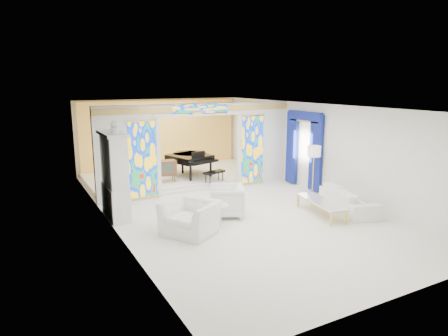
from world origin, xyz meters
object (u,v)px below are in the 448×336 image
armchair_left (190,217)px  sofa (349,199)px  coffee_table (321,202)px  grand_piano (191,158)px  china_cabinet (115,176)px  tv_console (167,168)px  armchair_right (227,201)px

armchair_left → sofa: 4.87m
coffee_table → grand_piano: bearing=105.2°
china_cabinet → tv_console: china_cabinet is taller
armchair_left → coffee_table: size_ratio=0.65×
armchair_right → grand_piano: 4.51m
grand_piano → tv_console: bearing=-173.3°
coffee_table → grand_piano: grand_piano is taller
sofa → armchair_left: bearing=102.6°
coffee_table → grand_piano: (-1.53, 5.64, 0.47)m
china_cabinet → sofa: (6.17, -2.58, -0.84)m
sofa → grand_piano: 6.24m
grand_piano → tv_console: (-1.16, -0.51, -0.18)m
china_cabinet → tv_console: (2.42, 2.56, -0.50)m
armchair_left → grand_piano: 5.65m
armchair_right → grand_piano: grand_piano is taller
sofa → coffee_table: (-1.05, 0.01, 0.05)m
armchair_left → tv_console: tv_console is taller
china_cabinet → armchair_left: size_ratio=2.15×
sofa → grand_piano: bearing=43.0°
china_cabinet → armchair_left: (1.33, -2.09, -0.76)m
china_cabinet → grand_piano: 4.73m
china_cabinet → armchair_right: china_cabinet is taller
china_cabinet → sofa: 6.74m
armchair_left → china_cabinet: bearing=179.6°
sofa → coffee_table: sofa is taller
china_cabinet → tv_console: bearing=46.6°
armchair_right → tv_console: (-0.33, 3.91, 0.24)m
sofa → tv_console: 6.37m
sofa → tv_console: tv_console is taller
sofa → coffee_table: bearing=107.7°
china_cabinet → armchair_right: (2.75, -1.34, -0.73)m
armchair_right → tv_console: bearing=-149.2°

